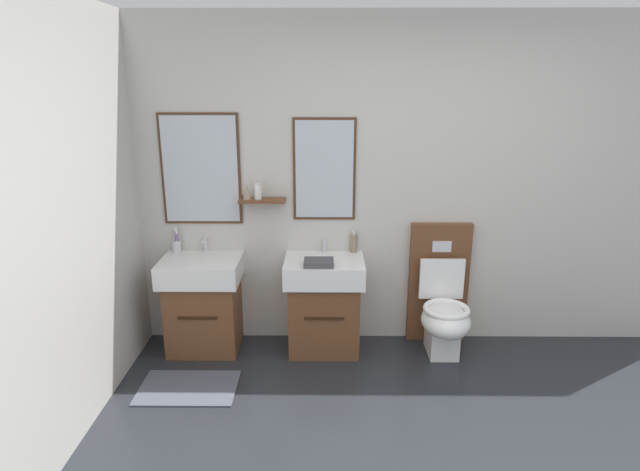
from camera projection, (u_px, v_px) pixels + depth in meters
name	position (u px, v px, depth m)	size (l,w,h in m)	color
wall_back	(415.00, 185.00, 4.12)	(4.64, 0.27, 2.57)	beige
bath_mat	(188.00, 388.00, 3.68)	(0.68, 0.44, 0.01)	#474C56
vanity_sink_left	(203.00, 301.00, 4.13)	(0.61, 0.49, 0.76)	brown
tap_on_left_sink	(205.00, 243.00, 4.18)	(0.03, 0.13, 0.11)	silver
vanity_sink_right	(324.00, 302.00, 4.13)	(0.61, 0.49, 0.76)	brown
tap_on_right_sink	(324.00, 243.00, 4.17)	(0.03, 0.13, 0.11)	silver
toilet	(442.00, 305.00, 4.13)	(0.48, 0.62, 1.00)	brown
toothbrush_cup	(177.00, 245.00, 4.17)	(0.07, 0.07, 0.21)	silver
soap_dispenser	(354.00, 243.00, 4.17)	(0.06, 0.06, 0.18)	gray
folded_hand_towel	(319.00, 263.00, 3.88)	(0.22, 0.16, 0.04)	#47474C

